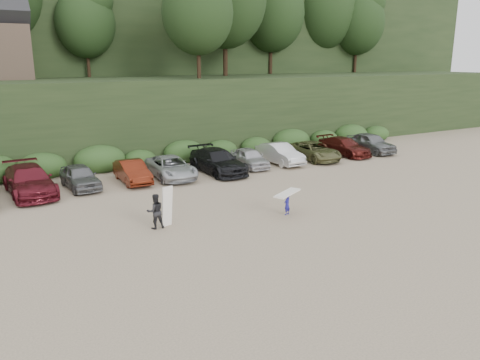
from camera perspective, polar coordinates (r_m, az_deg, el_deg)
ground at (r=22.91m, az=4.70°, el=-4.65°), size 120.00×120.00×0.00m
hillside_backdrop at (r=55.23m, az=-17.71°, el=17.73°), size 90.00×41.50×28.00m
parked_cars at (r=30.65m, az=-8.65°, el=1.62°), size 37.16×6.31×1.64m
child_surfer at (r=23.21m, az=5.77°, el=-2.38°), size 1.95×1.39×1.16m
adult_surfer at (r=21.60m, az=-10.16°, el=-3.72°), size 1.27×0.66×1.92m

